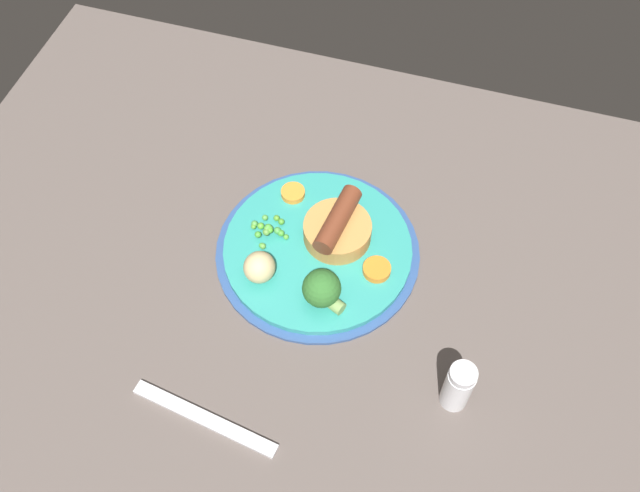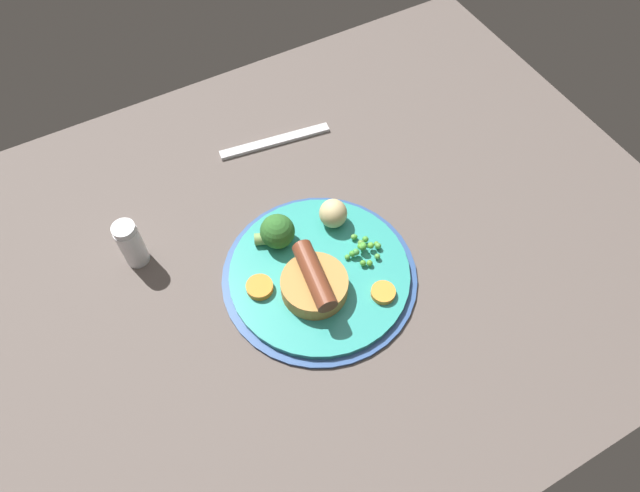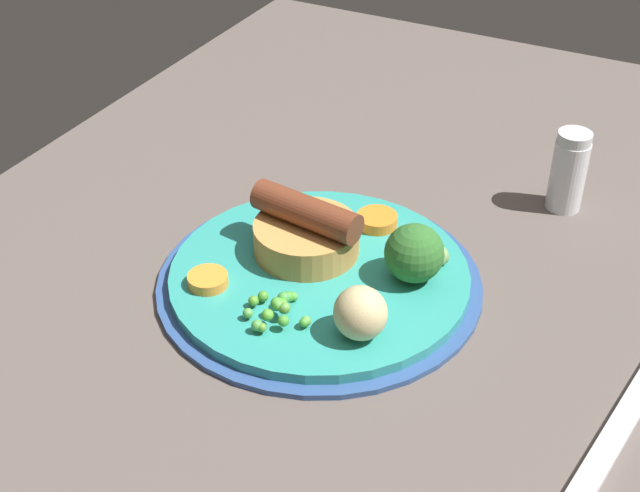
{
  "view_description": "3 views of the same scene",
  "coord_description": "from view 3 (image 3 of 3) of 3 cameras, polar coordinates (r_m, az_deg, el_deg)",
  "views": [
    {
      "loc": [
        13.33,
        -43.38,
        81.09
      ],
      "look_at": [
        -0.89,
        3.53,
        5.92
      ],
      "focal_mm": 40.0,
      "sensor_mm": 36.0,
      "label": 1
    },
    {
      "loc": [
        17.15,
        38.32,
        70.3
      ],
      "look_at": [
        -2.6,
        2.3,
        7.14
      ],
      "focal_mm": 32.0,
      "sensor_mm": 36.0,
      "label": 2
    },
    {
      "loc": [
        -52.47,
        -22.07,
        47.79
      ],
      "look_at": [
        -2.01,
        3.92,
        7.34
      ],
      "focal_mm": 50.0,
      "sensor_mm": 36.0,
      "label": 3
    }
  ],
  "objects": [
    {
      "name": "dining_table",
      "position": [
        0.73,
        3.45,
        -3.72
      ],
      "size": [
        110.0,
        80.0,
        3.0
      ],
      "primitive_type": "cube",
      "color": "#564C47",
      "rests_on": "ground"
    },
    {
      "name": "carrot_slice_1",
      "position": [
        0.71,
        -7.19,
        -2.16
      ],
      "size": [
        4.55,
        4.55,
        0.89
      ],
      "primitive_type": "cylinder",
      "rotation": [
        0.0,
        0.0,
        5.44
      ],
      "color": "orange",
      "rests_on": "dinner_plate"
    },
    {
      "name": "pea_pile",
      "position": [
        0.67,
        -2.78,
        -3.99
      ],
      "size": [
        5.32,
        5.48,
        1.88
      ],
      "color": "green",
      "rests_on": "dinner_plate"
    },
    {
      "name": "salt_shaker",
      "position": [
        0.83,
        15.62,
        4.64
      ],
      "size": [
        3.2,
        3.2,
        7.68
      ],
      "color": "silver",
      "rests_on": "dining_table"
    },
    {
      "name": "fork",
      "position": [
        0.64,
        18.41,
        -11.34
      ],
      "size": [
        18.04,
        4.19,
        0.6
      ],
      "primitive_type": "cube",
      "rotation": [
        0.0,
        0.0,
        -0.15
      ],
      "color": "silver",
      "rests_on": "dining_table"
    },
    {
      "name": "dinner_plate",
      "position": [
        0.72,
        -0.04,
        -2.12
      ],
      "size": [
        26.47,
        26.47,
        1.4
      ],
      "color": "#2D4C84",
      "rests_on": "dining_table"
    },
    {
      "name": "potato_chunk_0",
      "position": [
        0.65,
        2.6,
        -4.31
      ],
      "size": [
        4.96,
        5.03,
        4.13
      ],
      "primitive_type": "ellipsoid",
      "rotation": [
        0.0,
        0.0,
        4.41
      ],
      "color": "#CCB77F",
      "rests_on": "dinner_plate"
    },
    {
      "name": "carrot_slice_0",
      "position": [
        0.77,
        3.67,
        1.66
      ],
      "size": [
        4.42,
        4.42,
        1.01
      ],
      "primitive_type": "cylinder",
      "rotation": [
        0.0,
        0.0,
        3.44
      ],
      "color": "orange",
      "rests_on": "dinner_plate"
    },
    {
      "name": "broccoli_floret_near",
      "position": [
        0.7,
        6.11,
        -0.48
      ],
      "size": [
        5.69,
        4.77,
        4.77
      ],
      "rotation": [
        0.0,
        0.0,
        2.73
      ],
      "color": "#2D6628",
      "rests_on": "dinner_plate"
    },
    {
      "name": "sausage_pudding",
      "position": [
        0.73,
        -0.88,
        0.95
      ],
      "size": [
        8.77,
        9.81,
        5.24
      ],
      "rotation": [
        0.0,
        0.0,
        4.58
      ],
      "color": "#BC8442",
      "rests_on": "dinner_plate"
    }
  ]
}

